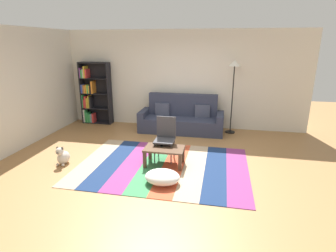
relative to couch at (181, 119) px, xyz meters
name	(u,v)px	position (x,y,z in m)	size (l,w,h in m)	color
ground_plane	(165,160)	(-0.04, -2.02, -0.34)	(14.00, 14.00, 0.00)	#9E7042
back_wall	(183,80)	(-0.04, 0.53, 1.01)	(6.80, 0.10, 2.70)	silver
left_wall	(34,85)	(-3.44, -1.27, 1.01)	(0.10, 5.50, 2.70)	beige
rug	(163,166)	(-0.02, -2.29, -0.33)	(3.32, 2.40, 0.01)	tan
couch	(181,119)	(0.00, 0.00, 0.00)	(2.26, 0.80, 1.00)	#2D3347
bookshelf	(93,95)	(-2.73, 0.29, 0.52)	(0.90, 0.28, 1.81)	black
coffee_table	(164,151)	(0.00, -2.24, -0.03)	(0.77, 0.48, 0.36)	#513826
pouf	(162,177)	(0.12, -2.98, -0.21)	(0.61, 0.49, 0.23)	white
dog	(63,156)	(-2.01, -2.59, -0.18)	(0.22, 0.35, 0.40)	beige
standing_lamp	(234,73)	(1.32, 0.13, 1.27)	(0.32, 0.32, 1.92)	black
tv_remote	(162,146)	(-0.07, -2.16, 0.04)	(0.04, 0.15, 0.02)	black
folding_chair	(165,135)	(-0.04, -1.94, 0.20)	(0.40, 0.40, 0.90)	#38383D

